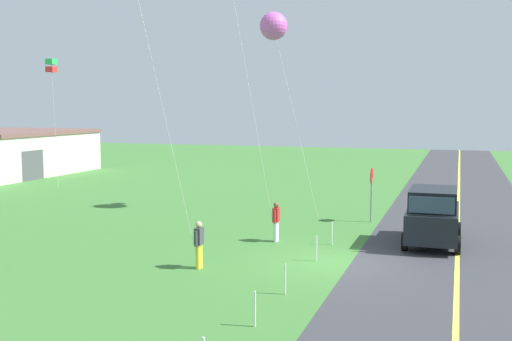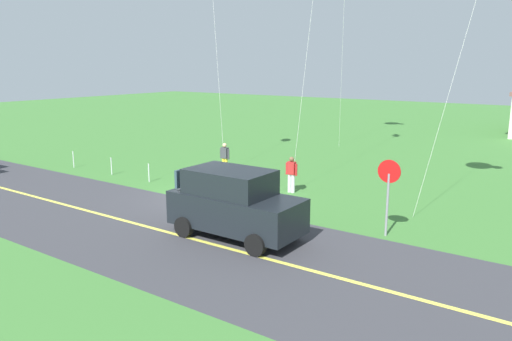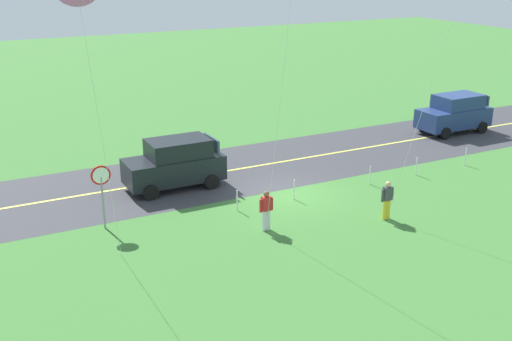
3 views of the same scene
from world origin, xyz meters
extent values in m
cube|color=#3D7533|center=(0.00, 0.00, -0.05)|extent=(120.00, 120.00, 0.10)
cube|color=#38383D|center=(0.00, -4.00, 0.00)|extent=(120.00, 7.00, 0.00)
cube|color=#E5E04C|center=(0.00, -4.00, 0.01)|extent=(120.00, 0.16, 0.00)
cube|color=black|center=(4.13, -3.05, 0.89)|extent=(4.40, 1.90, 1.10)
cube|color=black|center=(3.88, -3.05, 1.84)|extent=(2.73, 1.75, 0.80)
cube|color=#334756|center=(4.96, -3.05, 1.84)|extent=(0.10, 1.62, 0.64)
cube|color=#334756|center=(2.26, -3.05, 1.84)|extent=(0.10, 1.62, 0.60)
cylinder|color=black|center=(5.56, -2.10, 0.34)|extent=(0.68, 0.22, 0.68)
cylinder|color=black|center=(5.56, -4.00, 0.34)|extent=(0.68, 0.22, 0.68)
cylinder|color=black|center=(2.70, -2.10, 0.34)|extent=(0.68, 0.22, 0.68)
cylinder|color=black|center=(2.70, -4.00, 0.34)|extent=(0.68, 0.22, 0.68)
cylinder|color=gray|center=(8.08, -0.10, 1.05)|extent=(0.08, 0.08, 2.10)
cylinder|color=red|center=(8.08, -0.10, 2.18)|extent=(0.76, 0.04, 0.76)
cylinder|color=white|center=(8.08, -0.07, 2.18)|extent=(0.62, 0.01, 0.62)
cylinder|color=yellow|center=(-2.22, 4.21, 0.41)|extent=(0.16, 0.16, 0.82)
cylinder|color=yellow|center=(-2.04, 4.21, 0.41)|extent=(0.16, 0.16, 0.82)
cube|color=#3F3F47|center=(-2.13, 4.21, 1.10)|extent=(0.36, 0.22, 0.56)
cylinder|color=#3F3F47|center=(-2.37, 4.21, 1.05)|extent=(0.10, 0.10, 0.52)
cylinder|color=#3F3F47|center=(-1.89, 4.21, 1.05)|extent=(0.10, 0.10, 0.52)
sphere|color=#D8AD84|center=(-2.13, 4.21, 1.49)|extent=(0.22, 0.22, 0.22)
cylinder|color=silver|center=(2.53, 2.93, 0.41)|extent=(0.16, 0.16, 0.82)
cylinder|color=silver|center=(2.71, 2.93, 0.41)|extent=(0.16, 0.16, 0.82)
cube|color=red|center=(2.62, 2.93, 1.10)|extent=(0.36, 0.22, 0.56)
cylinder|color=red|center=(2.38, 2.93, 1.05)|extent=(0.10, 0.10, 0.52)
cylinder|color=red|center=(2.86, 2.93, 1.05)|extent=(0.10, 0.10, 0.52)
sphere|color=brown|center=(2.62, 2.93, 1.49)|extent=(0.22, 0.22, 0.22)
cylinder|color=silver|center=(-3.14, 4.97, 5.40)|extent=(2.02, 1.54, 10.79)
cylinder|color=silver|center=(2.64, 4.58, 8.86)|extent=(0.06, 3.31, 17.72)
cylinder|color=silver|center=(13.75, 21.55, 4.05)|extent=(0.26, 0.44, 8.11)
cube|color=green|center=(13.87, 21.76, 8.36)|extent=(0.56, 0.56, 0.36)
cube|color=red|center=(13.87, 21.76, 7.86)|extent=(0.56, 0.56, 0.36)
cylinder|color=silver|center=(8.81, 3.79, 4.72)|extent=(1.29, 2.69, 9.45)
sphere|color=#D859BF|center=(9.45, 5.13, 9.44)|extent=(1.40, 1.40, 1.40)
sphere|color=green|center=(10.35, 5.13, 9.44)|extent=(0.60, 0.60, 0.60)
cube|color=#4C4C51|center=(16.86, 25.96, 1.10)|extent=(2.40, 0.12, 2.20)
cylinder|color=silver|center=(-6.73, 0.70, 0.45)|extent=(0.05, 0.05, 0.90)
cylinder|color=silver|center=(-3.99, 0.70, 0.45)|extent=(0.05, 0.05, 0.90)
cylinder|color=silver|center=(0.06, 0.70, 0.45)|extent=(0.05, 0.05, 0.90)
cylinder|color=silver|center=(2.79, 0.70, 0.45)|extent=(0.05, 0.05, 0.90)
camera|label=1|loc=(-20.56, -3.93, 5.39)|focal=42.96mm
camera|label=2|loc=(13.43, -15.21, 5.55)|focal=34.56mm
camera|label=3|loc=(13.05, 22.21, 10.08)|focal=43.80mm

